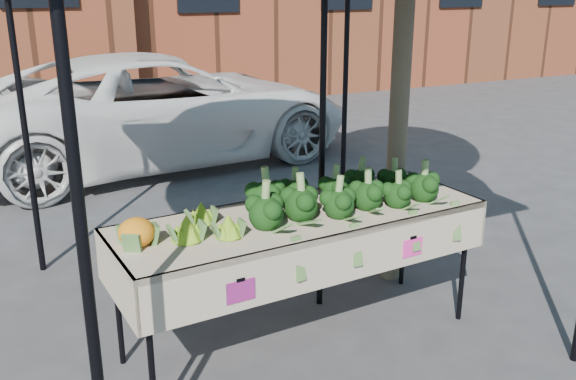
# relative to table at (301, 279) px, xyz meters

# --- Properties ---
(ground) EXTENTS (90.00, 90.00, 0.00)m
(ground) POSITION_rel_table_xyz_m (-0.17, -0.13, -0.45)
(ground) COLOR #363639
(table) EXTENTS (2.45, 0.95, 0.90)m
(table) POSITION_rel_table_xyz_m (0.00, 0.00, 0.00)
(table) COLOR #BDAE99
(table) RESTS_ON ground
(canopy) EXTENTS (3.16, 3.16, 2.74)m
(canopy) POSITION_rel_table_xyz_m (0.00, 0.47, 0.92)
(canopy) COLOR black
(canopy) RESTS_ON ground
(broccoli_heap) EXTENTS (1.38, 0.58, 0.27)m
(broccoli_heap) POSITION_rel_table_xyz_m (0.28, 0.03, 0.58)
(broccoli_heap) COLOR black
(broccoli_heap) RESTS_ON table
(romanesco_cluster) EXTENTS (0.44, 0.48, 0.21)m
(romanesco_cluster) POSITION_rel_table_xyz_m (-0.66, -0.01, 0.55)
(romanesco_cluster) COLOR #9EBB27
(romanesco_cluster) RESTS_ON table
(cauliflower_pair) EXTENTS (0.21, 0.21, 0.19)m
(cauliflower_pair) POSITION_rel_table_xyz_m (-1.05, -0.05, 0.54)
(cauliflower_pair) COLOR orange
(cauliflower_pair) RESTS_ON table
(street_tree) EXTENTS (2.15, 2.15, 4.24)m
(street_tree) POSITION_rel_table_xyz_m (1.09, 0.53, 1.67)
(street_tree) COLOR #1E4C14
(street_tree) RESTS_ON ground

